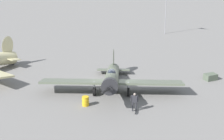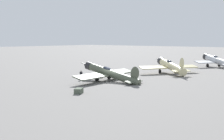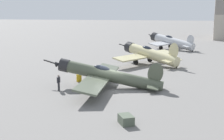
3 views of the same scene
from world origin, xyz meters
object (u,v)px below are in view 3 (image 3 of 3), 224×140
at_px(ground_crew_mechanic, 59,81).
at_px(airplane_mid_apron, 149,54).
at_px(airplane_foreground, 107,75).
at_px(fuel_drum, 79,78).
at_px(equipment_crate, 126,120).
at_px(airplane_far_line, 171,41).

bearing_deg(ground_crew_mechanic, airplane_mid_apron, -116.78).
bearing_deg(airplane_foreground, fuel_drum, -30.88).
distance_m(ground_crew_mechanic, equipment_crate, 10.81).
bearing_deg(airplane_far_line, ground_crew_mechanic, 104.55).
xyz_separation_m(airplane_mid_apron, equipment_crate, (-23.94, -0.04, -1.21)).
xyz_separation_m(airplane_far_line, equipment_crate, (-41.42, 3.05, -1.29)).
height_order(airplane_mid_apron, ground_crew_mechanic, airplane_mid_apron).
bearing_deg(fuel_drum, equipment_crate, -149.85).
height_order(airplane_foreground, ground_crew_mechanic, airplane_foreground).
bearing_deg(airplane_mid_apron, airplane_foreground, 111.32).
height_order(ground_crew_mechanic, equipment_crate, ground_crew_mechanic).
distance_m(airplane_mid_apron, airplane_far_line, 17.75).
xyz_separation_m(airplane_mid_apron, airplane_far_line, (17.48, -3.09, 0.08)).
distance_m(airplane_foreground, fuel_drum, 4.08).
distance_m(airplane_far_line, fuel_drum, 31.35).
xyz_separation_m(airplane_foreground, airplane_mid_apron, (14.25, -3.28, 0.28)).
bearing_deg(fuel_drum, airplane_mid_apron, -28.82).
relative_size(airplane_far_line, ground_crew_mechanic, 6.36).
bearing_deg(airplane_foreground, equipment_crate, 107.87).
bearing_deg(airplane_far_line, fuel_drum, 103.78).
bearing_deg(airplane_far_line, airplane_mid_apron, 112.05).
height_order(airplane_far_line, ground_crew_mechanic, airplane_far_line).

